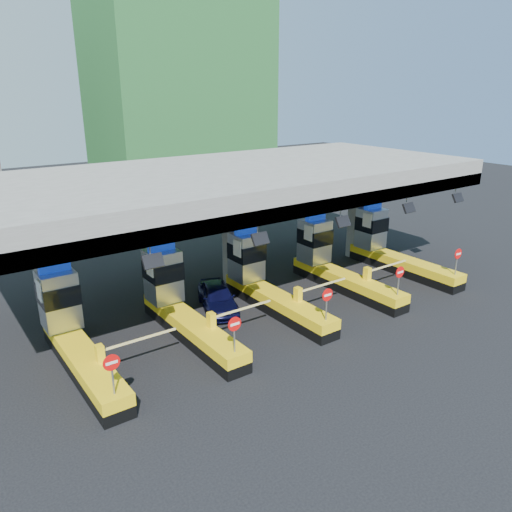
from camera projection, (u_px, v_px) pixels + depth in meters
ground at (266, 306)px, 26.71m from camera, size 120.00×120.00×0.00m
toll_canopy at (235, 184)px, 26.95m from camera, size 28.00×12.09×7.00m
toll_lane_far_left at (72, 331)px, 20.96m from camera, size 4.43×8.00×4.16m
toll_lane_left at (178, 302)px, 23.72m from camera, size 4.43×8.00×4.16m
toll_lane_center at (263, 280)px, 26.48m from camera, size 4.43×8.00×4.16m
toll_lane_right at (331, 262)px, 29.23m from camera, size 4.43×8.00×4.16m
toll_lane_far_right at (388, 247)px, 31.99m from camera, size 4.43×8.00×4.16m
bg_building_scaffold at (178, 59)px, 53.46m from camera, size 18.00×12.00×28.00m
van at (218, 297)px, 26.06m from camera, size 3.02×4.49×1.42m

